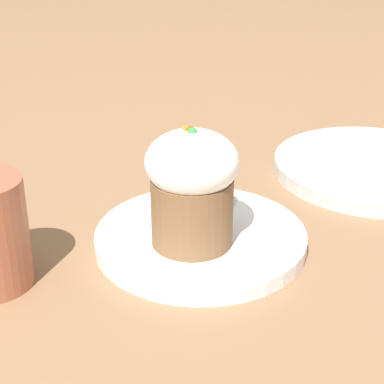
# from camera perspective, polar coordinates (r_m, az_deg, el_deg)

# --- Properties ---
(ground_plane) EXTENTS (4.00, 4.00, 0.00)m
(ground_plane) POSITION_cam_1_polar(r_m,az_deg,el_deg) (0.65, 0.76, -4.73)
(ground_plane) COLOR #846042
(dessert_plate) EXTENTS (0.21, 0.21, 0.02)m
(dessert_plate) POSITION_cam_1_polar(r_m,az_deg,el_deg) (0.65, 0.76, -4.14)
(dessert_plate) COLOR white
(dessert_plate) RESTS_ON ground_plane
(carrot_cake) EXTENTS (0.09, 0.09, 0.12)m
(carrot_cake) POSITION_cam_1_polar(r_m,az_deg,el_deg) (0.60, -0.00, 0.58)
(carrot_cake) COLOR brown
(carrot_cake) RESTS_ON dessert_plate
(spoon) EXTENTS (0.10, 0.11, 0.01)m
(spoon) POSITION_cam_1_polar(r_m,az_deg,el_deg) (0.64, 2.09, -3.53)
(spoon) COLOR silver
(spoon) RESTS_ON dessert_plate
(side_plate) EXTENTS (0.25, 0.25, 0.02)m
(side_plate) POSITION_cam_1_polar(r_m,az_deg,el_deg) (0.84, 15.85, 2.13)
(side_plate) COLOR silver
(side_plate) RESTS_ON ground_plane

